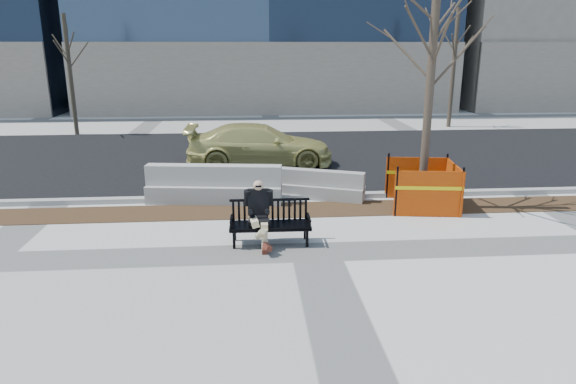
# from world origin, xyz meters

# --- Properties ---
(ground) EXTENTS (120.00, 120.00, 0.00)m
(ground) POSITION_xyz_m (0.00, 0.00, 0.00)
(ground) COLOR beige
(ground) RESTS_ON ground
(mulch_strip) EXTENTS (40.00, 1.20, 0.02)m
(mulch_strip) POSITION_xyz_m (0.00, 2.60, 0.00)
(mulch_strip) COLOR #47301C
(mulch_strip) RESTS_ON ground
(asphalt_street) EXTENTS (60.00, 10.40, 0.01)m
(asphalt_street) POSITION_xyz_m (0.00, 8.80, 0.00)
(asphalt_street) COLOR black
(asphalt_street) RESTS_ON ground
(curb) EXTENTS (60.00, 0.25, 0.12)m
(curb) POSITION_xyz_m (0.00, 3.55, 0.06)
(curb) COLOR #9E9B93
(curb) RESTS_ON ground
(bench) EXTENTS (1.65, 0.61, 0.88)m
(bench) POSITION_xyz_m (-0.84, 0.50, 0.00)
(bench) COLOR black
(bench) RESTS_ON ground
(seated_man) EXTENTS (0.57, 0.93, 1.29)m
(seated_man) POSITION_xyz_m (-1.07, 0.55, 0.00)
(seated_man) COLOR black
(seated_man) RESTS_ON ground
(tree_fence) EXTENTS (2.65, 2.65, 5.91)m
(tree_fence) POSITION_xyz_m (2.95, 2.61, 0.00)
(tree_fence) COLOR #DA5208
(tree_fence) RESTS_ON ground
(sedan) EXTENTS (4.75, 1.99, 1.37)m
(sedan) POSITION_xyz_m (-0.88, 7.37, 0.00)
(sedan) COLOR tan
(sedan) RESTS_ON ground
(jersey_barrier_left) EXTENTS (3.44, 1.09, 0.97)m
(jersey_barrier_left) POSITION_xyz_m (-2.12, 3.41, 0.00)
(jersey_barrier_left) COLOR #A6A39C
(jersey_barrier_left) RESTS_ON ground
(jersey_barrier_right) EXTENTS (2.64, 1.42, 0.75)m
(jersey_barrier_right) POSITION_xyz_m (0.42, 3.60, 0.00)
(jersey_barrier_right) COLOR #98958E
(jersey_barrier_right) RESTS_ON ground
(far_tree_left) EXTENTS (2.29, 2.29, 5.52)m
(far_tree_left) POSITION_xyz_m (-8.87, 14.14, 0.00)
(far_tree_left) COLOR #41382A
(far_tree_left) RESTS_ON ground
(far_tree_right) EXTENTS (2.64, 2.64, 5.93)m
(far_tree_right) POSITION_xyz_m (8.50, 15.00, 0.00)
(far_tree_right) COLOR #463B2D
(far_tree_right) RESTS_ON ground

